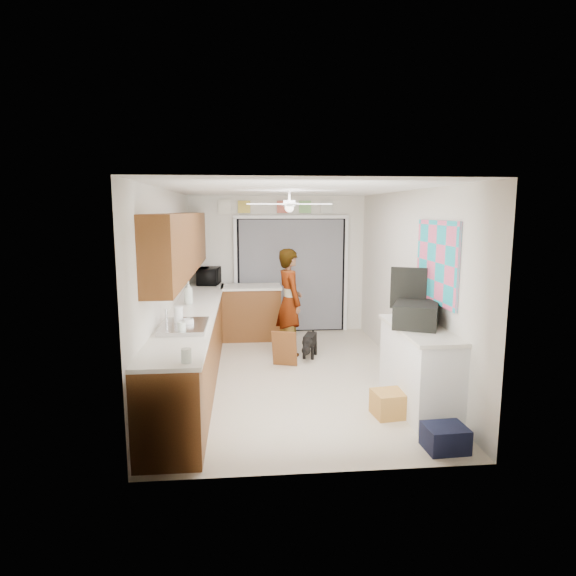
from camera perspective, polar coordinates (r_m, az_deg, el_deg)
name	(u,v)px	position (r m, az deg, el deg)	size (l,w,h in m)	color
floor	(291,375)	(6.71, 0.32, -10.30)	(5.00, 5.00, 0.00)	beige
ceiling	(291,190)	(6.33, 0.34, 11.57)	(5.00, 5.00, 0.00)	white
wall_back	(278,265)	(8.87, -1.24, 2.79)	(3.20, 3.20, 0.00)	silver
wall_front	(320,332)	(3.97, 3.84, -5.22)	(3.20, 3.20, 0.00)	silver
wall_left	(169,287)	(6.44, -13.98, 0.11)	(5.00, 5.00, 0.00)	silver
wall_right	(408,284)	(6.74, 13.99, 0.50)	(5.00, 5.00, 0.00)	silver
left_base_cabinets	(194,346)	(6.58, -11.11, -6.75)	(0.60, 4.80, 0.90)	brown
left_countertop	(193,311)	(6.46, -11.15, -2.74)	(0.62, 4.80, 0.04)	white
upper_cabinets	(181,244)	(6.56, -12.52, 5.15)	(0.32, 4.00, 0.80)	brown
sink_basin	(184,327)	(5.49, -12.21, -4.53)	(0.50, 0.76, 0.06)	silver
faucet	(166,319)	(5.49, -14.22, -3.57)	(0.03, 0.03, 0.22)	silver
peninsula_base	(251,313)	(8.48, -4.36, -3.01)	(1.00, 0.60, 0.90)	brown
peninsula_top	(251,287)	(8.40, -4.40, 0.13)	(1.04, 0.64, 0.04)	white
back_opening_recess	(291,275)	(8.88, 0.39, 1.50)	(2.00, 0.06, 2.10)	black
curtain_panel	(291,276)	(8.84, 0.41, 1.47)	(1.90, 0.03, 2.05)	gray
door_trim_left	(236,276)	(8.81, -6.21, 1.39)	(0.06, 0.04, 2.10)	white
door_trim_right	(346,275)	(9.01, 6.88, 1.55)	(0.06, 0.04, 2.10)	white
door_trim_head	(291,217)	(8.78, 0.41, 8.42)	(2.10, 0.04, 0.06)	white
header_frame_0	(244,207)	(8.76, -5.22, 9.56)	(0.22, 0.02, 0.22)	gold
header_frame_2	(283,207)	(8.79, -0.59, 9.59)	(0.22, 0.02, 0.22)	#C75C4A
header_frame_3	(305,207)	(8.83, 2.03, 9.58)	(0.22, 0.02, 0.22)	#7EB769
header_frame_4	(327,207)	(8.89, 4.63, 9.56)	(0.22, 0.02, 0.22)	silver
route66_sign	(224,207)	(8.77, -7.54, 9.51)	(0.22, 0.02, 0.26)	silver
right_counter_base	(419,369)	(5.74, 15.25, -9.27)	(0.50, 1.40, 0.90)	white
right_counter_top	(420,329)	(5.61, 15.35, -4.71)	(0.54, 1.44, 0.04)	white
abstract_painting	(437,262)	(5.76, 17.21, 2.93)	(0.03, 1.15, 0.95)	#F25984
ceiling_fan	(289,204)	(6.52, 0.16, 9.92)	(1.14, 1.14, 0.24)	white
microwave	(209,276)	(8.64, -9.33, 1.41)	(0.53, 0.36, 0.29)	black
soap_bottle	(189,293)	(6.85, -11.71, -0.53)	(0.13, 0.13, 0.33)	silver
cup	(188,323)	(5.51, -11.75, -4.08)	(0.13, 0.13, 0.10)	white
jar_a	(186,356)	(4.26, -11.96, -7.86)	(0.09, 0.09, 0.12)	silver
jar_b	(182,328)	(5.23, -12.48, -4.66)	(0.09, 0.09, 0.13)	silver
paper_towel_roll	(178,316)	(5.59, -12.86, -3.28)	(0.10, 0.10, 0.22)	white
suitcase	(416,314)	(5.64, 14.95, -3.03)	(0.47, 0.62, 0.27)	black
suitcase_rim	(416,324)	(5.66, 14.91, -4.12)	(0.44, 0.58, 0.02)	yellow
suitcase_lid	(408,288)	(5.86, 14.09, -0.05)	(0.42, 0.03, 0.50)	black
cardboard_box	(393,403)	(5.56, 12.38, -13.21)	(0.44, 0.33, 0.28)	#BF8D3C
navy_crate	(445,438)	(4.97, 18.12, -16.52)	(0.38, 0.32, 0.23)	black
cabinet_door_panel	(284,349)	(6.98, -0.42, -7.20)	(0.36, 0.03, 0.54)	brown
man	(290,302)	(7.48, 0.20, -1.65)	(0.61, 0.40, 1.66)	white
dog	(310,344)	(7.46, 2.62, -6.67)	(0.22, 0.51, 0.40)	black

